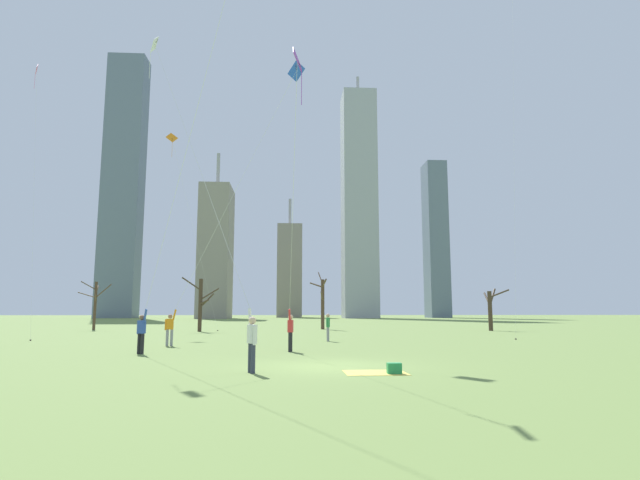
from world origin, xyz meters
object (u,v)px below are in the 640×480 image
Objects in this scene: kite_flyer_far_back_teal at (156,273)px; kite_flyer_foreground_right_purple at (291,305)px; kite_flyer_midfield_left_blue at (189,288)px; bare_tree_rightmost at (95,303)px; distant_kite_drifting_left_pink at (36,97)px; bare_tree_right_of_center at (322,301)px; picnic_spot at (386,370)px; bare_tree_left_of_center at (491,307)px; bare_tree_leftmost at (201,303)px; distant_kite_low_near_trees_orange at (176,154)px; bystander_watching_nearby at (328,326)px; kite_flyer_midfield_right_white at (230,273)px.

kite_flyer_far_back_teal is 1.80× the size of kite_flyer_foreground_right_purple.
kite_flyer_midfield_left_blue is at bearing 139.02° from kite_flyer_foreground_right_purple.
kite_flyer_far_back_teal is at bearing -65.72° from bare_tree_rightmost.
kite_flyer_far_back_teal is at bearing -91.43° from kite_flyer_midfield_left_blue.
distant_kite_drifting_left_pink reaches higher than bare_tree_right_of_center.
bare_tree_rightmost is at bearing 121.35° from picnic_spot.
bare_tree_right_of_center reaches higher than bare_tree_left_of_center.
distant_kite_drifting_left_pink is at bearing 134.99° from picnic_spot.
distant_kite_low_near_trees_orange is at bearing -165.10° from bare_tree_leftmost.
bare_tree_right_of_center is 1.47× the size of bare_tree_left_of_center.
bystander_watching_nearby is 22.26m from bare_tree_left_of_center.
kite_flyer_midfield_left_blue is 3.90× the size of bare_tree_left_of_center.
bare_tree_left_of_center is at bearing 2.54° from distant_kite_low_near_trees_orange.
distant_kite_drifting_left_pink is (-16.64, 19.75, 14.19)m from kite_flyer_midfield_right_white.
bare_tree_leftmost is at bearing 95.68° from kite_flyer_far_back_teal.
kite_flyer_midfield_right_white is 0.77× the size of distant_kite_drifting_left_pink.
kite_flyer_midfield_right_white is 29.30m from bare_tree_leftmost.
bare_tree_left_of_center is at bearing 14.51° from distant_kite_drifting_left_pink.
kite_flyer_midfield_right_white reaches higher than bare_tree_right_of_center.
kite_flyer_far_back_teal reaches higher than bare_tree_left_of_center.
kite_flyer_midfield_left_blue reaches higher than picnic_spot.
picnic_spot is at bearing -66.12° from distant_kite_low_near_trees_orange.
kite_flyer_foreground_right_purple is 33.59m from bare_tree_rightmost.
kite_flyer_foreground_right_purple is 2.36× the size of bare_tree_rightmost.
kite_flyer_far_back_teal is 24.72m from bare_tree_leftmost.
kite_flyer_foreground_right_purple is 0.54× the size of distant_kite_drifting_left_pink.
bystander_watching_nearby is 19.90m from bare_tree_right_of_center.
bare_tree_leftmost is (-2.60, 18.53, -0.51)m from kite_flyer_midfield_left_blue.
bare_tree_rightmost is at bearing 114.28° from kite_flyer_far_back_teal.
bare_tree_right_of_center is (0.37, 35.38, 2.65)m from picnic_spot.
kite_flyer_far_back_teal is 5.00× the size of bare_tree_left_of_center.
bare_tree_right_of_center is 1.25× the size of bare_tree_rightmost.
bystander_watching_nearby is at bearing 73.21° from kite_flyer_midfield_right_white.
bystander_watching_nearby is (2.21, 8.34, -1.12)m from kite_flyer_foreground_right_purple.
kite_flyer_midfield_right_white is at bearing -78.47° from bare_tree_leftmost.
bare_tree_rightmost reaches higher than bare_tree_left_of_center.
picnic_spot is at bearing -58.65° from bare_tree_rightmost.
kite_flyer_far_back_teal is at bearing -106.06° from bare_tree_right_of_center.
bare_tree_rightmost is 37.19m from bare_tree_left_of_center.
bare_tree_leftmost is (-7.85, 23.10, 0.44)m from kite_flyer_foreground_right_purple.
kite_flyer_midfield_right_white is at bearing -63.55° from bare_tree_rightmost.
bare_tree_rightmost is (-21.42, 35.16, 2.48)m from picnic_spot.
bare_tree_right_of_center reaches higher than picnic_spot.
kite_flyer_midfield_right_white is 0.88× the size of distant_kite_low_near_trees_orange.
picnic_spot is at bearing -19.10° from kite_flyer_midfield_right_white.
kite_flyer_midfield_right_white reaches higher than bystander_watching_nearby.
kite_flyer_far_back_teal is 1.10× the size of distant_kite_low_near_trees_orange.
kite_flyer_midfield_left_blue is 6.06m from kite_flyer_far_back_teal.
kite_flyer_foreground_right_purple reaches higher than bare_tree_leftmost.
bare_tree_left_of_center is (18.27, 23.70, 0.08)m from kite_flyer_foreground_right_purple.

